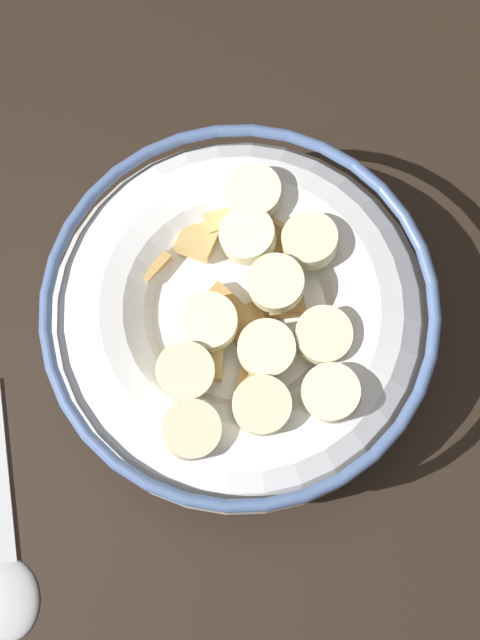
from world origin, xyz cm
name	(u,v)px	position (x,y,z in cm)	size (l,w,h in cm)	color
ground_plane	(240,339)	(0.00, 0.00, -1.00)	(94.97, 94.97, 2.00)	black
cereal_bowl	(240,320)	(0.00, 0.04, 3.11)	(18.62, 18.62, 6.65)	white
spoon	(4,563)	(15.58, 4.22, 0.34)	(6.41, 12.93, 0.80)	#B7B7BC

